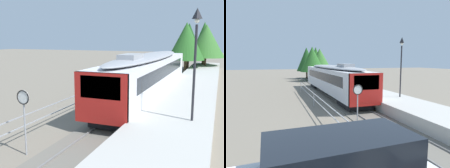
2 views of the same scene
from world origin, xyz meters
TOP-DOWN VIEW (x-y plane):
  - ground_plane at (-3.00, 22.00)m, footprint 160.00×160.00m
  - track_rails at (0.00, 22.00)m, footprint 3.20×60.00m
  - commuter_train at (0.00, 26.17)m, footprint 2.82×18.73m
  - station_platform at (3.25, 22.00)m, footprint 3.90×60.00m
  - platform_lamp_mid_platform at (4.19, 18.55)m, footprint 0.34×0.34m
  - speed_limit_sign at (-2.07, 13.89)m, footprint 0.61×0.10m
  - carpark_fence at (-3.30, 12.00)m, footprint 0.06×36.06m
  - tree_behind_carpark at (0.51, 48.93)m, footprint 4.54×4.54m
  - tree_behind_station_far at (2.74, 49.22)m, footprint 3.88×3.88m
  - tree_distant_left at (3.16, 46.95)m, footprint 5.35×5.35m
  - tree_distant_centre at (0.81, 43.32)m, footprint 4.99×4.99m

SIDE VIEW (x-z plane):
  - ground_plane at x=-3.00m, z-range 0.00..0.00m
  - track_rails at x=0.00m, z-range -0.04..0.10m
  - station_platform at x=3.25m, z-range 0.00..0.90m
  - carpark_fence at x=-3.30m, z-range 0.28..1.53m
  - speed_limit_sign at x=-2.07m, z-range 0.72..3.53m
  - commuter_train at x=0.00m, z-range 0.27..4.01m
  - tree_distant_centre at x=0.81m, z-range 0.97..7.96m
  - tree_distant_left at x=3.16m, z-range 1.05..7.89m
  - tree_behind_carpark at x=0.51m, z-range 0.90..8.07m
  - platform_lamp_mid_platform at x=4.19m, z-range 1.95..7.30m
  - tree_behind_station_far at x=2.74m, z-range 1.04..8.36m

